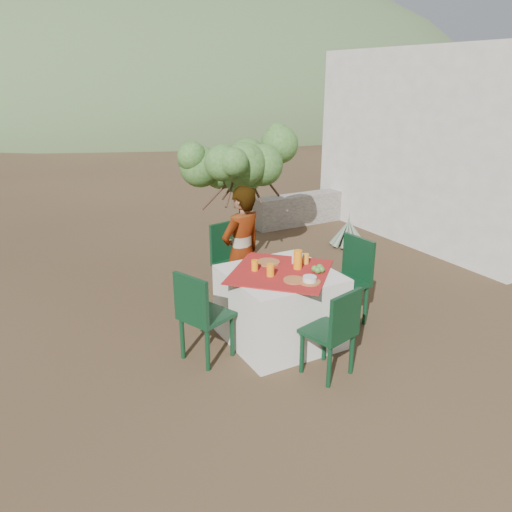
{
  "coord_description": "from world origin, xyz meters",
  "views": [
    {
      "loc": [
        -1.79,
        -3.98,
        2.59
      ],
      "look_at": [
        0.57,
        0.31,
        0.81
      ],
      "focal_mm": 35.0,
      "sensor_mm": 36.0,
      "label": 1
    }
  ],
  "objects_px": {
    "chair_near": "(335,329)",
    "chair_right": "(349,276)",
    "chair_far": "(232,258)",
    "juice_pitcher": "(298,260)",
    "person": "(242,253)",
    "chair_left": "(200,313)",
    "shrub_tree": "(244,170)",
    "guesthouse": "(472,143)",
    "agave": "(348,233)",
    "table": "(280,306)"
  },
  "relations": [
    {
      "from": "chair_near",
      "to": "chair_right",
      "type": "height_order",
      "value": "chair_right"
    },
    {
      "from": "chair_far",
      "to": "chair_near",
      "type": "xyz_separation_m",
      "value": [
        0.06,
        -1.93,
        -0.05
      ]
    },
    {
      "from": "chair_near",
      "to": "juice_pitcher",
      "type": "bearing_deg",
      "value": -112.17
    },
    {
      "from": "chair_far",
      "to": "person",
      "type": "distance_m",
      "value": 0.48
    },
    {
      "from": "chair_left",
      "to": "person",
      "type": "bearing_deg",
      "value": -70.78
    },
    {
      "from": "person",
      "to": "shrub_tree",
      "type": "height_order",
      "value": "shrub_tree"
    },
    {
      "from": "guesthouse",
      "to": "juice_pitcher",
      "type": "height_order",
      "value": "guesthouse"
    },
    {
      "from": "chair_far",
      "to": "chair_right",
      "type": "bearing_deg",
      "value": -62.7
    },
    {
      "from": "chair_right",
      "to": "juice_pitcher",
      "type": "distance_m",
      "value": 0.78
    },
    {
      "from": "chair_far",
      "to": "chair_near",
      "type": "bearing_deg",
      "value": -99.03
    },
    {
      "from": "chair_right",
      "to": "person",
      "type": "xyz_separation_m",
      "value": [
        -0.96,
        0.69,
        0.22
      ]
    },
    {
      "from": "chair_near",
      "to": "chair_right",
      "type": "bearing_deg",
      "value": -148.83
    },
    {
      "from": "guesthouse",
      "to": "agave",
      "type": "bearing_deg",
      "value": 175.97
    },
    {
      "from": "juice_pitcher",
      "to": "guesthouse",
      "type": "bearing_deg",
      "value": 21.75
    },
    {
      "from": "chair_near",
      "to": "shrub_tree",
      "type": "relative_size",
      "value": 0.5
    },
    {
      "from": "table",
      "to": "chair_far",
      "type": "bearing_deg",
      "value": 89.18
    },
    {
      "from": "shrub_tree",
      "to": "agave",
      "type": "distance_m",
      "value": 2.13
    },
    {
      "from": "table",
      "to": "person",
      "type": "xyz_separation_m",
      "value": [
        -0.07,
        0.71,
        0.37
      ]
    },
    {
      "from": "chair_right",
      "to": "guesthouse",
      "type": "relative_size",
      "value": 0.23
    },
    {
      "from": "juice_pitcher",
      "to": "chair_near",
      "type": "bearing_deg",
      "value": -98.34
    },
    {
      "from": "chair_left",
      "to": "agave",
      "type": "bearing_deg",
      "value": -80.87
    },
    {
      "from": "table",
      "to": "guesthouse",
      "type": "bearing_deg",
      "value": 20.8
    },
    {
      "from": "chair_near",
      "to": "table",
      "type": "bearing_deg",
      "value": -98.68
    },
    {
      "from": "agave",
      "to": "juice_pitcher",
      "type": "xyz_separation_m",
      "value": [
        -2.35,
        -2.08,
        0.65
      ]
    },
    {
      "from": "chair_far",
      "to": "shrub_tree",
      "type": "relative_size",
      "value": 0.56
    },
    {
      "from": "chair_right",
      "to": "chair_left",
      "type": "bearing_deg",
      "value": -95.67
    },
    {
      "from": "chair_far",
      "to": "chair_near",
      "type": "relative_size",
      "value": 1.11
    },
    {
      "from": "chair_far",
      "to": "juice_pitcher",
      "type": "relative_size",
      "value": 4.96
    },
    {
      "from": "chair_left",
      "to": "shrub_tree",
      "type": "bearing_deg",
      "value": -58.23
    },
    {
      "from": "chair_near",
      "to": "person",
      "type": "bearing_deg",
      "value": -98.5
    },
    {
      "from": "chair_left",
      "to": "shrub_tree",
      "type": "xyz_separation_m",
      "value": [
        1.6,
        2.18,
        0.85
      ]
    },
    {
      "from": "chair_right",
      "to": "guesthouse",
      "type": "distance_m",
      "value": 4.6
    },
    {
      "from": "shrub_tree",
      "to": "guesthouse",
      "type": "height_order",
      "value": "guesthouse"
    },
    {
      "from": "chair_near",
      "to": "guesthouse",
      "type": "distance_m",
      "value": 5.68
    },
    {
      "from": "juice_pitcher",
      "to": "chair_far",
      "type": "bearing_deg",
      "value": 98.51
    },
    {
      "from": "chair_left",
      "to": "chair_right",
      "type": "xyz_separation_m",
      "value": [
        1.75,
        -0.01,
        0.03
      ]
    },
    {
      "from": "chair_far",
      "to": "agave",
      "type": "xyz_separation_m",
      "value": [
        2.52,
        0.93,
        -0.32
      ]
    },
    {
      "from": "person",
      "to": "juice_pitcher",
      "type": "distance_m",
      "value": 0.78
    },
    {
      "from": "table",
      "to": "chair_far",
      "type": "height_order",
      "value": "chair_far"
    },
    {
      "from": "table",
      "to": "agave",
      "type": "distance_m",
      "value": 3.27
    },
    {
      "from": "chair_far",
      "to": "juice_pitcher",
      "type": "distance_m",
      "value": 1.21
    },
    {
      "from": "chair_right",
      "to": "agave",
      "type": "height_order",
      "value": "chair_right"
    },
    {
      "from": "table",
      "to": "juice_pitcher",
      "type": "xyz_separation_m",
      "value": [
        0.19,
        -0.02,
        0.48
      ]
    },
    {
      "from": "chair_near",
      "to": "chair_left",
      "type": "distance_m",
      "value": 1.24
    },
    {
      "from": "table",
      "to": "juice_pitcher",
      "type": "height_order",
      "value": "juice_pitcher"
    },
    {
      "from": "chair_right",
      "to": "guesthouse",
      "type": "bearing_deg",
      "value": 109.22
    },
    {
      "from": "agave",
      "to": "chair_near",
      "type": "bearing_deg",
      "value": -130.74
    },
    {
      "from": "table",
      "to": "shrub_tree",
      "type": "bearing_deg",
      "value": 71.25
    },
    {
      "from": "chair_right",
      "to": "person",
      "type": "bearing_deg",
      "value": -131.45
    },
    {
      "from": "guesthouse",
      "to": "juice_pitcher",
      "type": "distance_m",
      "value": 5.19
    }
  ]
}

